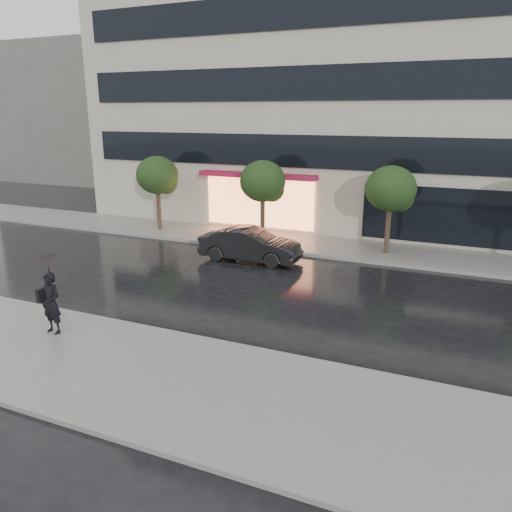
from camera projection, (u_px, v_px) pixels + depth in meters
The scene contains 12 objects.
ground at pixel (225, 330), 14.68m from camera, with size 120.00×120.00×0.00m, color black.
sidewalk_near at pixel (163, 381), 11.80m from camera, with size 60.00×4.50×0.12m, color slate.
sidewalk_far at pixel (323, 246), 23.69m from camera, with size 60.00×3.50×0.12m, color slate.
curb_near at pixel (208, 342), 13.78m from camera, with size 60.00×0.25×0.14m, color gray.
curb_far at pixel (312, 255), 22.15m from camera, with size 60.00×0.25×0.14m, color gray.
office_building at pixel (367, 60), 28.00m from camera, with size 30.00×12.76×18.00m.
bg_building_left at pixel (83, 114), 46.64m from camera, with size 14.00×10.00×12.00m, color #59544F.
tree_far_west at pixel (159, 176), 26.13m from camera, with size 2.20×2.20×3.99m.
tree_mid_west at pixel (264, 183), 23.83m from camera, with size 2.20×2.20×3.99m.
tree_mid_east at pixel (392, 190), 21.53m from camera, with size 2.20×2.20×3.99m.
parked_car at pixel (250, 245), 21.32m from camera, with size 1.52×4.35×1.43m, color black.
pedestrian_with_umbrella at pixel (50, 285), 13.86m from camera, with size 0.86×0.88×2.34m.
Camera 1 is at (6.23, -12.01, 6.18)m, focal length 35.00 mm.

